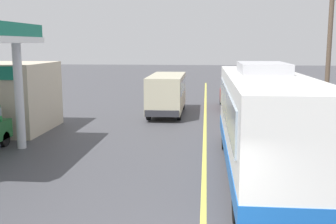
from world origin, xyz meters
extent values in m
plane|color=#424247|center=(0.00, 20.00, 0.00)|extent=(120.00, 120.00, 0.00)
cube|color=#D8CC4C|center=(0.00, 15.00, 0.00)|extent=(0.16, 50.00, 0.01)
cube|color=white|center=(1.97, 7.15, 1.88)|extent=(2.50, 11.00, 2.90)
cube|color=#1959B2|center=(1.97, 7.15, 0.77)|extent=(2.54, 11.04, 0.56)
cube|color=#8C9EAD|center=(1.97, 1.71, 2.42)|extent=(2.30, 0.10, 1.40)
cube|color=#8C9EAD|center=(0.70, 7.15, 2.33)|extent=(0.06, 9.35, 1.10)
cube|color=#8C9EAD|center=(3.24, 7.15, 2.33)|extent=(0.06, 9.35, 1.10)
cube|color=white|center=(1.97, 1.72, 3.12)|extent=(1.75, 0.08, 0.32)
cube|color=#B2B2B7|center=(1.97, 8.15, 3.51)|extent=(1.60, 2.80, 0.36)
cylinder|color=black|center=(0.87, 3.25, 0.50)|extent=(0.30, 1.00, 1.00)
cylinder|color=black|center=(3.07, 3.25, 0.50)|extent=(0.30, 1.00, 1.00)
cylinder|color=black|center=(0.87, 10.45, 0.50)|extent=(0.30, 1.00, 1.00)
cylinder|color=black|center=(3.07, 10.45, 0.50)|extent=(0.30, 1.00, 1.00)
cylinder|color=silver|center=(-7.65, 9.82, 2.30)|extent=(0.36, 0.36, 4.60)
cylinder|color=black|center=(-8.52, 10.03, 0.32)|extent=(0.20, 0.64, 0.64)
cube|color=#BFB799|center=(-2.38, 18.87, 1.39)|extent=(2.00, 6.00, 2.10)
cube|color=#8C9EAD|center=(-2.38, 18.87, 1.79)|extent=(2.04, 5.10, 0.80)
cube|color=#2D2D33|center=(-2.38, 15.82, 0.54)|extent=(1.90, 0.16, 0.36)
cylinder|color=black|center=(-3.26, 16.87, 0.38)|extent=(0.22, 0.76, 0.76)
cylinder|color=black|center=(-1.50, 16.87, 0.38)|extent=(0.22, 0.76, 0.76)
cylinder|color=black|center=(-3.26, 20.87, 0.38)|extent=(0.22, 0.76, 0.76)
cylinder|color=black|center=(-1.50, 20.87, 0.38)|extent=(0.22, 0.76, 0.76)
cylinder|color=#268C3F|center=(-8.48, 9.80, 1.07)|extent=(0.09, 0.09, 0.58)
cube|color=maroon|center=(1.89, 21.91, 0.72)|extent=(1.70, 4.20, 0.80)
cube|color=maroon|center=(1.89, 22.11, 1.47)|extent=(1.50, 2.31, 0.70)
cube|color=#8C9EAD|center=(1.89, 22.11, 1.47)|extent=(1.53, 2.35, 0.49)
cylinder|color=black|center=(1.14, 20.41, 0.32)|extent=(0.20, 0.64, 0.64)
cylinder|color=black|center=(2.64, 20.41, 0.32)|extent=(0.20, 0.64, 0.64)
cylinder|color=black|center=(1.14, 23.41, 0.32)|extent=(0.20, 0.64, 0.64)
cylinder|color=black|center=(2.64, 23.41, 0.32)|extent=(0.20, 0.64, 0.64)
cylinder|color=brown|center=(6.33, 15.83, 3.71)|extent=(0.24, 0.24, 7.42)
camera|label=1|loc=(0.01, -6.49, 4.33)|focal=44.31mm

